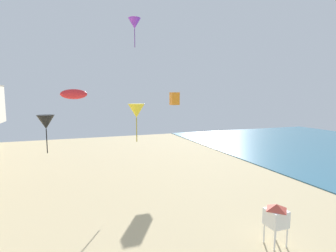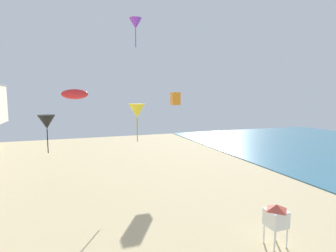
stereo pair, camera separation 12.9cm
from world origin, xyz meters
name	(u,v)px [view 2 (the right image)]	position (x,y,z in m)	size (l,w,h in m)	color
lifeguard_stand	(276,216)	(9.62, 13.59, 1.84)	(1.10, 1.10, 2.55)	white
kite_red_parafoil	(75,94)	(-1.25, 32.78, 9.12)	(2.84, 0.79, 1.11)	red
kite_orange_box	(175,99)	(11.19, 34.03, 8.56)	(1.05, 1.05, 1.64)	orange
kite_yellow_delta	(137,111)	(4.40, 27.03, 7.47)	(1.65, 1.65, 3.75)	yellow
kite_purple_delta	(135,24)	(6.49, 36.22, 18.18)	(1.61, 1.61, 3.67)	purple
kite_black_delta	(47,122)	(-3.73, 27.10, 6.64)	(1.50, 1.50, 3.41)	black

